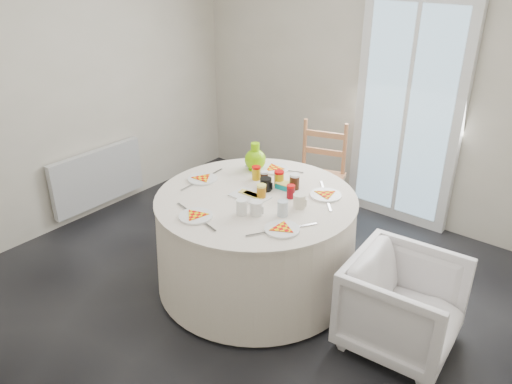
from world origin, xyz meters
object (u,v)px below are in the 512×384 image
Objects in this scene: table at (256,242)px; armchair at (404,296)px; wooden_chair at (318,180)px; green_pitcher at (255,157)px; radiator at (98,177)px.

armchair is at bearing 2.99° from table.
wooden_chair is (-0.12, 1.07, 0.09)m from table.
green_pitcher reaches higher than table.
radiator is 1.42× the size of armchair.
table is at bearing -51.76° from green_pitcher.
wooden_chair reaches higher than armchair.
radiator is at bearing -165.64° from wooden_chair.
radiator is at bearing -166.31° from green_pitcher.
green_pitcher is (-1.49, 0.32, 0.48)m from armchair.
radiator is 1.76m from green_pitcher.
wooden_chair is 0.82m from green_pitcher.
wooden_chair is (1.82, 1.11, 0.09)m from radiator.
table is 2.17× the size of armchair.
armchair is at bearing 1.96° from radiator.
wooden_chair reaches higher than radiator.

